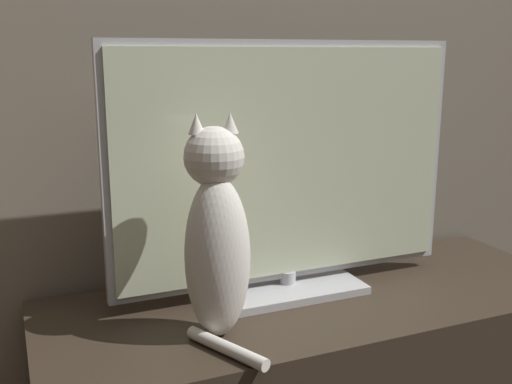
# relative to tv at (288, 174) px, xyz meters

# --- Properties ---
(tv_stand) EXTENTS (1.44, 0.54, 0.48)m
(tv_stand) POSITION_rel_tv_xyz_m (0.06, -0.08, -0.56)
(tv_stand) COLOR #33281E
(tv_stand) RESTS_ON ground_plane
(tv) EXTENTS (0.95, 0.23, 0.65)m
(tv) POSITION_rel_tv_xyz_m (0.00, 0.00, 0.00)
(tv) COLOR #B7B7BC
(tv) RESTS_ON tv_stand
(cat) EXTENTS (0.16, 0.30, 0.50)m
(cat) POSITION_rel_tv_xyz_m (-0.26, -0.17, -0.08)
(cat) COLOR silver
(cat) RESTS_ON tv_stand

